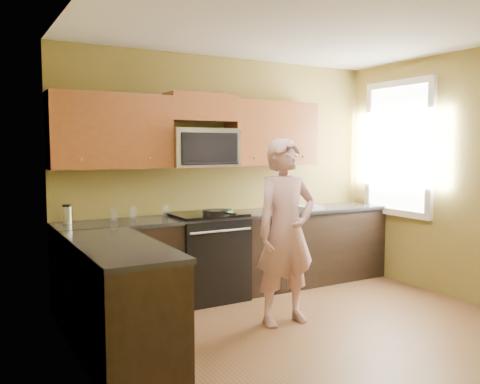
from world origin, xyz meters
TOP-DOWN VIEW (x-y plane):
  - floor at (0.00, 0.00)m, footprint 4.00×4.00m
  - ceiling at (0.00, 0.00)m, footprint 4.00×4.00m
  - wall_back at (0.00, 2.00)m, footprint 4.00×0.00m
  - wall_left at (-2.00, 0.00)m, footprint 0.00×4.00m
  - cabinet_back_run at (0.00, 1.70)m, footprint 4.00×0.60m
  - cabinet_left_run at (-1.70, 0.60)m, footprint 0.60×1.60m
  - countertop_back at (0.00, 1.69)m, footprint 4.00×0.62m
  - countertop_left at (-1.69, 0.60)m, footprint 0.62×1.60m
  - stove at (-0.40, 1.68)m, footprint 0.76×0.65m
  - microwave at (-0.40, 1.80)m, footprint 0.76×0.40m
  - upper_cab_left at (-1.39, 1.83)m, footprint 1.22×0.33m
  - upper_cab_right at (0.54, 1.83)m, footprint 1.12×0.33m
  - upper_cab_over_mw at (-0.40, 1.83)m, footprint 0.76×0.33m
  - window at (1.98, 1.20)m, footprint 0.06×1.06m
  - woman at (-0.09, 0.62)m, footprint 0.65×0.43m
  - frying_pan at (-0.41, 1.44)m, footprint 0.41×0.54m
  - butter_tub at (-0.19, 1.59)m, footprint 0.12×0.12m
  - toast_slice at (0.57, 1.49)m, footprint 0.14×0.14m
  - napkin_a at (-0.25, 1.55)m, footprint 0.13×0.14m
  - napkin_b at (0.79, 1.70)m, footprint 0.15×0.16m
  - dish_towel at (0.88, 1.56)m, footprint 0.33×0.27m
  - travel_mug at (-1.84, 1.84)m, footprint 0.11×0.11m
  - glass_a at (-1.37, 1.86)m, footprint 0.08×0.08m
  - glass_b at (-1.16, 1.91)m, footprint 0.09×0.09m
  - glass_c at (-0.80, 1.90)m, footprint 0.08×0.08m

SIDE VIEW (x-z plane):
  - floor at x=0.00m, z-range 0.00..0.00m
  - cabinet_back_run at x=0.00m, z-range 0.00..0.88m
  - cabinet_left_run at x=-1.70m, z-range 0.00..0.88m
  - stove at x=-0.40m, z-range 0.00..0.95m
  - woman at x=-0.09m, z-range 0.00..1.75m
  - countertop_back at x=0.00m, z-range 0.88..0.92m
  - countertop_left at x=-1.69m, z-range 0.88..0.92m
  - butter_tub at x=-0.19m, z-range 0.88..0.96m
  - travel_mug at x=-1.84m, z-range 0.83..1.01m
  - toast_slice at x=0.57m, z-range 0.92..0.93m
  - dish_towel at x=0.88m, z-range 0.92..0.97m
  - frying_pan at x=-0.41m, z-range 0.92..0.98m
  - napkin_a at x=-0.25m, z-range 0.92..0.98m
  - napkin_b at x=0.79m, z-range 0.92..0.99m
  - glass_a at x=-1.37m, z-range 0.92..1.04m
  - glass_b at x=-1.16m, z-range 0.92..1.04m
  - glass_c at x=-0.80m, z-range 0.92..1.04m
  - wall_back at x=0.00m, z-range -0.65..3.35m
  - wall_left at x=-2.00m, z-range -0.65..3.35m
  - microwave at x=-0.40m, z-range 1.24..1.66m
  - upper_cab_left at x=-1.39m, z-range 1.07..1.82m
  - upper_cab_right at x=0.54m, z-range 1.07..1.82m
  - window at x=1.98m, z-range 0.82..2.48m
  - upper_cab_over_mw at x=-0.40m, z-range 1.95..2.25m
  - ceiling at x=0.00m, z-range 2.70..2.70m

